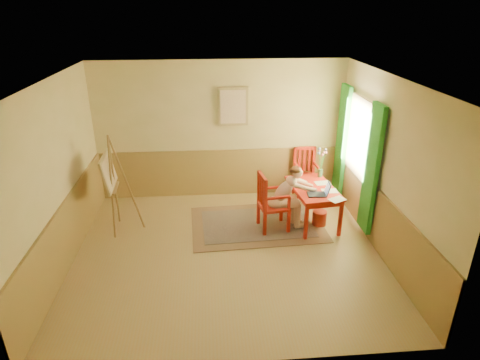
{
  "coord_description": "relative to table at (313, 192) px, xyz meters",
  "views": [
    {
      "loc": [
        -0.27,
        -5.64,
        3.78
      ],
      "look_at": [
        0.25,
        0.55,
        1.05
      ],
      "focal_mm": 30.33,
      "sensor_mm": 36.0,
      "label": 1
    }
  ],
  "objects": [
    {
      "name": "figure",
      "position": [
        -0.5,
        -0.14,
        0.02
      ],
      "size": [
        0.9,
        0.44,
        1.19
      ],
      "color": "beige",
      "rests_on": "room"
    },
    {
      "name": "easel",
      "position": [
        -3.55,
        0.04,
        0.43
      ],
      "size": [
        0.61,
        0.79,
        1.78
      ],
      "color": "olive",
      "rests_on": "room"
    },
    {
      "name": "window",
      "position": [
        0.81,
        0.23,
        0.71
      ],
      "size": [
        0.12,
        2.01,
        2.2
      ],
      "color": "white",
      "rests_on": "room"
    },
    {
      "name": "chair_back",
      "position": [
        0.13,
        1.11,
        -0.11
      ],
      "size": [
        0.48,
        0.5,
        1.05
      ],
      "color": "red",
      "rests_on": "room"
    },
    {
      "name": "room",
      "position": [
        -1.61,
        -0.87,
        0.77
      ],
      "size": [
        5.04,
        4.54,
        2.84
      ],
      "color": "#A28859",
      "rests_on": "ground"
    },
    {
      "name": "wastebasket",
      "position": [
        0.13,
        -0.1,
        -0.49
      ],
      "size": [
        0.32,
        0.32,
        0.27
      ],
      "primitive_type": "cylinder",
      "rotation": [
        0.0,
        0.0,
        -0.28
      ],
      "color": "#B83725",
      "rests_on": "room"
    },
    {
      "name": "wall_portrait",
      "position": [
        -1.36,
        1.34,
        1.27
      ],
      "size": [
        0.6,
        0.05,
        0.76
      ],
      "color": "tan",
      "rests_on": "room"
    },
    {
      "name": "rug",
      "position": [
        -1.01,
        -0.0,
        -0.62
      ],
      "size": [
        2.47,
        1.71,
        0.02
      ],
      "color": "#8C7251",
      "rests_on": "room"
    },
    {
      "name": "vase",
      "position": [
        0.24,
        0.48,
        0.35
      ],
      "size": [
        0.24,
        0.28,
        0.56
      ],
      "color": "#3F724C",
      "rests_on": "table"
    },
    {
      "name": "chair_left",
      "position": [
        -0.8,
        -0.18,
        -0.09
      ],
      "size": [
        0.56,
        0.54,
        1.07
      ],
      "color": "red",
      "rests_on": "room"
    },
    {
      "name": "table",
      "position": [
        0.0,
        0.0,
        0.0
      ],
      "size": [
        0.85,
        1.27,
        0.72
      ],
      "color": "red",
      "rests_on": "room"
    },
    {
      "name": "wainscot",
      "position": [
        -1.61,
        -0.07,
        -0.13
      ],
      "size": [
        5.0,
        4.5,
        1.0
      ],
      "color": "#A38347",
      "rests_on": "room"
    },
    {
      "name": "papers",
      "position": [
        0.13,
        -0.07,
        0.09
      ],
      "size": [
        0.83,
        1.09,
        0.0
      ],
      "color": "white",
      "rests_on": "table"
    },
    {
      "name": "laptop",
      "position": [
        0.03,
        -0.32,
        0.14
      ],
      "size": [
        0.39,
        0.25,
        0.23
      ],
      "color": "#1E2338",
      "rests_on": "table"
    }
  ]
}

